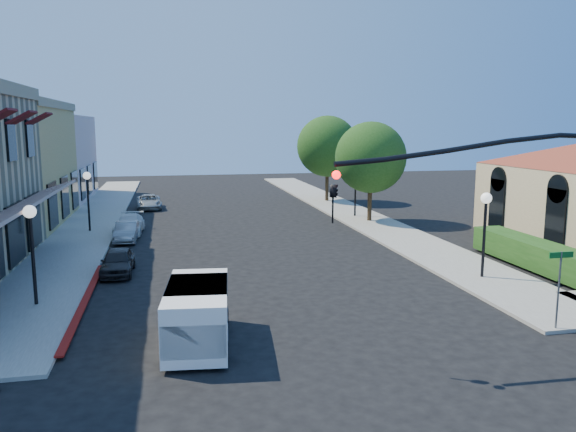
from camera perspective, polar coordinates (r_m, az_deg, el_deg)
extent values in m
plane|color=black|center=(14.10, 5.46, -17.00)|extent=(120.00, 120.00, 0.00)
cube|color=gray|center=(39.83, -18.93, -0.21)|extent=(3.50, 50.00, 0.12)
cube|color=gray|center=(41.50, 5.80, 0.61)|extent=(3.50, 50.00, 0.12)
cube|color=maroon|center=(21.20, -19.90, -8.42)|extent=(0.25, 10.00, 0.06)
cube|color=#561416|center=(23.95, -25.75, 0.68)|extent=(1.75, 17.00, 0.67)
cube|color=#561114|center=(26.94, -25.41, 9.02)|extent=(1.02, 1.50, 0.60)
cube|color=#561114|center=(30.26, -23.94, 9.04)|extent=(1.02, 1.50, 0.60)
cube|color=black|center=(26.97, -25.96, -1.61)|extent=(0.12, 2.60, 2.60)
cube|color=black|center=(30.23, -24.45, -0.43)|extent=(0.12, 2.60, 2.60)
cube|color=beige|center=(51.45, -25.21, 5.29)|extent=(10.00, 12.00, 7.00)
cube|color=black|center=(30.17, 25.54, -0.13)|extent=(0.12, 1.40, 2.80)
cube|color=black|center=(34.22, 20.47, 1.19)|extent=(0.12, 1.40, 2.80)
cube|color=#1C4513|center=(26.92, 23.85, -4.96)|extent=(1.40, 8.00, 1.10)
cylinder|color=#312313|center=(36.70, 8.28, 1.00)|extent=(0.28, 0.28, 2.10)
sphere|color=#1C4513|center=(36.39, 8.40, 5.91)|extent=(4.56, 4.56, 4.56)
cylinder|color=#312313|center=(46.12, 3.98, 2.84)|extent=(0.28, 0.28, 2.27)
sphere|color=#1C4513|center=(45.87, 4.03, 7.08)|extent=(4.94, 4.94, 4.94)
cylinder|color=black|center=(15.74, 18.56, 6.48)|extent=(7.80, 0.14, 0.14)
imported|color=black|center=(14.23, 4.70, 3.05)|extent=(0.20, 0.16, 1.00)
sphere|color=#FF0C0C|center=(14.03, 4.93, 4.19)|extent=(0.22, 0.22, 0.22)
cylinder|color=#595B5E|center=(18.90, 25.77, -6.98)|extent=(0.06, 0.06, 2.50)
cube|color=#0C591E|center=(18.63, 26.01, -3.57)|extent=(0.80, 0.04, 0.18)
cylinder|color=black|center=(21.08, -24.45, -4.30)|extent=(0.12, 0.12, 3.20)
sphere|color=white|center=(20.77, -24.77, 0.41)|extent=(0.44, 0.44, 0.44)
cylinder|color=black|center=(34.67, -19.61, 1.00)|extent=(0.12, 0.12, 3.20)
sphere|color=white|center=(34.48, -19.76, 3.88)|extent=(0.44, 0.44, 0.44)
cylinder|color=black|center=(24.01, 19.28, -2.42)|extent=(0.12, 0.12, 3.20)
sphere|color=white|center=(23.74, 19.50, 1.73)|extent=(0.44, 0.44, 0.44)
cylinder|color=black|center=(38.40, 6.85, 2.21)|extent=(0.12, 0.12, 3.20)
sphere|color=white|center=(38.22, 6.90, 4.82)|extent=(0.44, 0.44, 0.44)
cube|color=white|center=(16.36, -9.17, -9.75)|extent=(2.10, 4.08, 1.60)
cube|color=white|center=(14.81, -9.52, -12.20)|extent=(1.70, 0.71, 0.89)
cube|color=black|center=(14.95, -9.49, -10.17)|extent=(1.52, 0.25, 0.80)
cube|color=black|center=(16.49, -9.15, -8.14)|extent=(1.95, 2.48, 0.80)
cylinder|color=black|center=(15.41, -12.27, -13.63)|extent=(0.28, 0.61, 0.59)
cylinder|color=black|center=(17.89, -11.35, -10.32)|extent=(0.28, 0.61, 0.59)
cylinder|color=black|center=(15.32, -6.47, -13.62)|extent=(0.28, 0.61, 0.59)
cylinder|color=black|center=(17.81, -6.41, -10.29)|extent=(0.28, 0.61, 0.59)
imported|color=black|center=(24.81, -16.92, -4.44)|extent=(1.36, 3.21, 1.08)
imported|color=#929496|center=(31.62, -16.07, -1.55)|extent=(1.25, 3.23, 1.05)
imported|color=silver|center=(33.81, -15.82, -0.82)|extent=(1.75, 3.84, 1.09)
imported|color=#A2A5A7|center=(43.55, -13.95, 1.41)|extent=(2.01, 3.94, 1.06)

